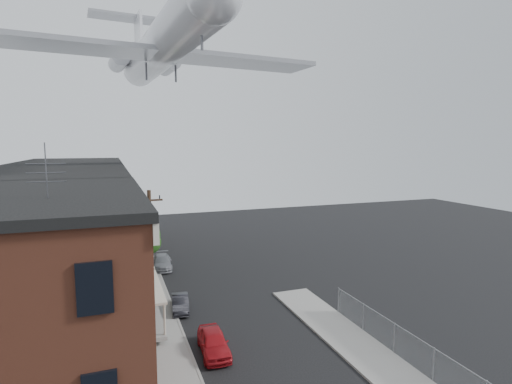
# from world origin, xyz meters

# --- Properties ---
(sidewalk_left) EXTENTS (3.00, 62.00, 0.12)m
(sidewalk_left) POSITION_xyz_m (-5.50, 24.00, 0.06)
(sidewalk_left) COLOR gray
(sidewalk_left) RESTS_ON ground
(sidewalk_right) EXTENTS (3.00, 26.00, 0.12)m
(sidewalk_right) POSITION_xyz_m (5.50, 6.00, 0.06)
(sidewalk_right) COLOR gray
(sidewalk_right) RESTS_ON ground
(curb_left) EXTENTS (0.15, 62.00, 0.14)m
(curb_left) POSITION_xyz_m (-4.05, 24.00, 0.07)
(curb_left) COLOR gray
(curb_left) RESTS_ON ground
(curb_right) EXTENTS (0.15, 26.00, 0.14)m
(curb_right) POSITION_xyz_m (4.05, 6.00, 0.07)
(curb_right) COLOR gray
(curb_right) RESTS_ON ground
(corner_building) EXTENTS (10.31, 12.30, 12.15)m
(corner_building) POSITION_xyz_m (-12.00, 7.00, 5.16)
(corner_building) COLOR #341810
(corner_building) RESTS_ON ground
(row_house_a) EXTENTS (11.98, 7.00, 10.30)m
(row_house_a) POSITION_xyz_m (-11.96, 16.50, 5.13)
(row_house_a) COLOR #5F5F5D
(row_house_a) RESTS_ON ground
(row_house_b) EXTENTS (11.98, 7.00, 10.30)m
(row_house_b) POSITION_xyz_m (-11.96, 23.50, 5.13)
(row_house_b) COLOR #756D5D
(row_house_b) RESTS_ON ground
(row_house_c) EXTENTS (11.98, 7.00, 10.30)m
(row_house_c) POSITION_xyz_m (-11.96, 30.50, 5.13)
(row_house_c) COLOR #5F5F5D
(row_house_c) RESTS_ON ground
(row_house_d) EXTENTS (11.98, 7.00, 10.30)m
(row_house_d) POSITION_xyz_m (-11.96, 37.50, 5.13)
(row_house_d) COLOR #756D5D
(row_house_d) RESTS_ON ground
(row_house_e) EXTENTS (11.98, 7.00, 10.30)m
(row_house_e) POSITION_xyz_m (-11.96, 44.50, 5.13)
(row_house_e) COLOR #5F5F5D
(row_house_e) RESTS_ON ground
(chainlink_fence) EXTENTS (0.06, 18.06, 1.90)m
(chainlink_fence) POSITION_xyz_m (7.00, 5.00, 1.00)
(chainlink_fence) COLOR gray
(chainlink_fence) RESTS_ON ground
(utility_pole) EXTENTS (1.80, 0.26, 9.00)m
(utility_pole) POSITION_xyz_m (-5.60, 18.00, 4.67)
(utility_pole) COLOR black
(utility_pole) RESTS_ON ground
(street_tree) EXTENTS (3.22, 3.20, 5.20)m
(street_tree) POSITION_xyz_m (-5.27, 27.92, 3.45)
(street_tree) COLOR black
(street_tree) RESTS_ON ground
(car_near) EXTENTS (1.81, 3.99, 1.33)m
(car_near) POSITION_xyz_m (-2.77, 11.69, 0.67)
(car_near) COLOR #B4171E
(car_near) RESTS_ON ground
(car_mid) EXTENTS (1.57, 3.46, 1.10)m
(car_mid) POSITION_xyz_m (-3.60, 18.40, 0.55)
(car_mid) COLOR black
(car_mid) RESTS_ON ground
(car_far) EXTENTS (2.09, 4.49, 1.27)m
(car_far) POSITION_xyz_m (-3.60, 29.11, 0.63)
(car_far) COLOR gray
(car_far) RESTS_ON ground
(airplane) EXTENTS (26.65, 30.42, 8.78)m
(airplane) POSITION_xyz_m (-3.32, 27.33, 20.65)
(airplane) COLOR white
(airplane) RESTS_ON ground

